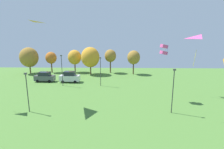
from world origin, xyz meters
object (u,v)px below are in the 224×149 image
Objects in this scene: light_post_3 at (62,69)px; kite_flying_1 at (48,31)px; parked_car_second_from_left at (70,77)px; treeline_tree_1 at (51,58)px; kite_flying_5 at (164,50)px; treeline_tree_2 at (75,57)px; light_post_0 at (27,90)px; parked_car_leftmost at (45,77)px; treeline_tree_3 at (90,57)px; treeline_tree_5 at (134,57)px; treeline_tree_0 at (29,57)px; light_post_2 at (173,89)px; light_post_1 at (100,70)px; treeline_tree_4 at (110,56)px; kite_flying_3 at (201,41)px.

kite_flying_1 is at bearing -81.60° from light_post_3.
parked_car_second_from_left is 0.75× the size of treeline_tree_1.
kite_flying_5 reaches higher than treeline_tree_2.
kite_flying_5 reaches higher than light_post_0.
kite_flying_1 is 0.51× the size of light_post_3.
treeline_tree_2 is (-1.49, 11.84, 3.29)m from parked_car_second_from_left.
parked_car_leftmost is 13.65m from treeline_tree_3.
treeline_tree_5 reaches higher than light_post_3.
treeline_tree_0 is 1.12× the size of treeline_tree_2.
light_post_3 reaches higher than treeline_tree_1.
treeline_tree_1 is at bearing 169.73° from treeline_tree_3.
treeline_tree_0 is at bearing 147.80° from kite_flying_5.
treeline_tree_2 is (12.77, 2.05, -0.19)m from treeline_tree_0.
kite_flying_1 is 18.40m from kite_flying_5.
light_post_2 reaches higher than parked_car_leftmost.
light_post_1 is (7.59, -2.95, 2.29)m from parked_car_second_from_left.
parked_car_leftmost is at bearing 105.19° from light_post_0.
treeline_tree_5 is at bearing 56.69° from kite_flying_1.
treeline_tree_4 is (10.01, 14.39, 1.25)m from light_post_3.
light_post_0 is at bearing -101.27° from treeline_tree_3.
parked_car_leftmost is 12.86m from treeline_tree_2.
treeline_tree_3 is at bearing 42.77° from parked_car_leftmost.
treeline_tree_4 is (-9.62, 27.91, 1.46)m from light_post_2.
kite_flying_1 is 27.35m from treeline_tree_1.
light_post_0 is at bearing -90.03° from treeline_tree_2.
treeline_tree_3 reaches higher than light_post_3.
parked_car_second_from_left is 12.37m from treeline_tree_2.
kite_flying_5 is 0.23× the size of treeline_tree_0.
light_post_2 is 26.28m from treeline_tree_5.
kite_flying_3 is at bearing -29.82° from treeline_tree_1.
kite_flying_1 is 0.74× the size of parked_car_second_from_left.
kite_flying_5 is 0.28× the size of light_post_1.
light_post_2 reaches higher than treeline_tree_1.
light_post_3 is at bearing -179.09° from light_post_1.
kite_flying_5 is 22.95m from parked_car_second_from_left.
treeline_tree_0 is (-13.50, 12.87, 0.95)m from light_post_3.
light_post_1 is at bearing -123.76° from treeline_tree_5.
treeline_tree_5 is (16.67, 12.57, 1.02)m from light_post_3.
treeline_tree_5 is at bearing 96.49° from light_post_2.
treeline_tree_0 is 12.94m from treeline_tree_2.
light_post_2 is at bearing -54.40° from treeline_tree_2.
treeline_tree_0 is at bearing 122.83° from kite_flying_1.
parked_car_leftmost is 24.14m from treeline_tree_5.
parked_car_second_from_left is at bearing 76.14° from light_post_3.
treeline_tree_1 is at bearing 110.32° from kite_flying_1.
light_post_3 is (5.37, -3.41, 2.63)m from parked_car_leftmost.
kite_flying_3 is at bearing -16.70° from parked_car_second_from_left.
treeline_tree_4 is at bearing -2.80° from treeline_tree_2.
light_post_1 is at bearing -58.45° from treeline_tree_2.
parked_car_second_from_left is 15.09m from treeline_tree_4.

